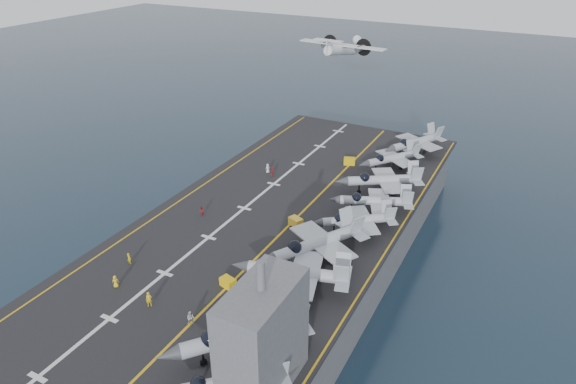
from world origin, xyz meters
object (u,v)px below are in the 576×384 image
at_px(island_superstructure, 262,327).
at_px(transport_plane, 342,50).
at_px(tow_cart_a, 228,282).
at_px(fighter_jet_0, 229,381).

distance_m(island_superstructure, transport_plane, 92.77).
xyz_separation_m(tow_cart_a, transport_plane, (-16.26, 76.50, 13.28)).
relative_size(fighter_jet_0, transport_plane, 0.65).
xyz_separation_m(island_superstructure, tow_cart_a, (-12.01, 11.63, -6.91)).
bearing_deg(transport_plane, fighter_jet_0, -73.96).
relative_size(fighter_jet_0, tow_cart_a, 7.08).
bearing_deg(tow_cart_a, island_superstructure, -44.07).
xyz_separation_m(island_superstructure, transport_plane, (-28.28, 88.13, 6.37)).
height_order(island_superstructure, fighter_jet_0, island_superstructure).
distance_m(island_superstructure, fighter_jet_0, 6.34).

